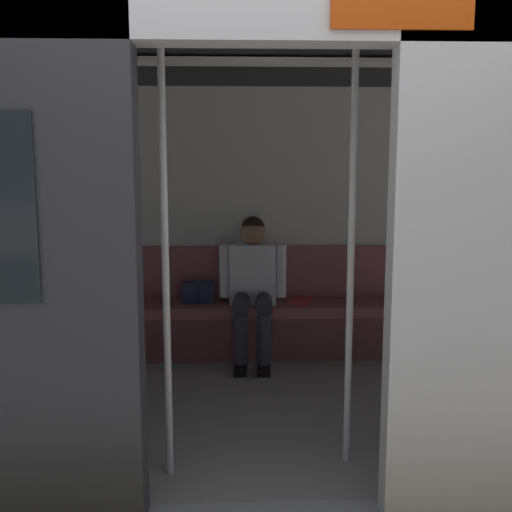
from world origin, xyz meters
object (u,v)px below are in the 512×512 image
Objects in this scene: handbag at (198,292)px; grab_pole_far at (351,256)px; person_seated at (253,279)px; grab_pole_door at (165,260)px; train_car at (243,167)px; bench_seat at (251,316)px; book at (301,301)px.

handbag is 2.16m from grab_pole_far.
person_seated is 0.53× the size of grab_pole_door.
grab_pole_door is (0.39, 0.86, -0.46)m from train_car.
train_car reaches higher than handbag.
bench_seat is at bearing -103.73° from grab_pole_door.
handbag reaches higher than bench_seat.
person_seated is 0.49m from handbag.
book is at bearing -167.53° from person_seated.
person_seated is at bearing -95.05° from train_car.
train_car is at bearing 80.69° from book.
train_car reaches higher than person_seated.
train_car reaches higher than bench_seat.
bench_seat is 0.43m from book.
book is (-0.86, 0.04, -0.07)m from handbag.
bench_seat is 0.49m from handbag.
handbag is 0.12× the size of grab_pole_far.
grab_pole_far reaches higher than person_seated.
book is 0.10× the size of grab_pole_door.
train_car is 1.05m from grab_pole_door.
grab_pole_far is (-0.93, -0.11, 0.00)m from grab_pole_door.
book is at bearing -114.40° from grab_pole_door.
grab_pole_door is at bearing 65.54° from train_car.
grab_pole_door reaches higher than person_seated.
bench_seat is at bearing -94.18° from train_car.
person_seated is 1.97m from grab_pole_door.
grab_pole_far is at bearing -173.04° from grab_pole_door.
bench_seat is 12.37× the size of handbag.
grab_pole_door reaches higher than bench_seat.
handbag is at bearing -16.32° from person_seated.
grab_pole_door is at bearing 75.56° from person_seated.
bench_seat is 14.61× the size of book.
book is at bearing -114.35° from train_car.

